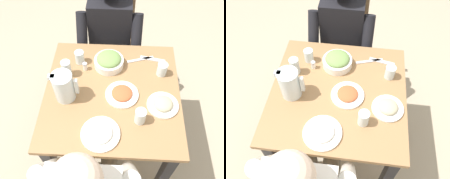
# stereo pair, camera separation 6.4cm
# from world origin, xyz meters

# --- Properties ---
(ground_plane) EXTENTS (8.00, 8.00, 0.00)m
(ground_plane) POSITION_xyz_m (0.00, 0.00, 0.00)
(ground_plane) COLOR tan
(dining_table) EXTENTS (0.83, 0.83, 0.75)m
(dining_table) POSITION_xyz_m (0.00, 0.00, 0.61)
(dining_table) COLOR #997047
(dining_table) RESTS_ON ground_plane
(chair_far) EXTENTS (0.40, 0.40, 0.89)m
(chair_far) POSITION_xyz_m (-0.05, 0.74, 0.51)
(chair_far) COLOR brown
(chair_far) RESTS_ON ground_plane
(diner_far) EXTENTS (0.48, 0.53, 1.18)m
(diner_far) POSITION_xyz_m (-0.05, 0.53, 0.65)
(diner_far) COLOR black
(diner_far) RESTS_ON ground_plane
(water_pitcher) EXTENTS (0.16, 0.12, 0.19)m
(water_pitcher) POSITION_xyz_m (-0.27, -0.05, 0.85)
(water_pitcher) COLOR silver
(water_pitcher) RESTS_ON dining_table
(salad_bowl) EXTENTS (0.19, 0.19, 0.09)m
(salad_bowl) POSITION_xyz_m (-0.03, 0.21, 0.80)
(salad_bowl) COLOR white
(salad_bowl) RESTS_ON dining_table
(plate_yoghurt) EXTENTS (0.21, 0.21, 0.04)m
(plate_yoghurt) POSITION_xyz_m (-0.05, -0.29, 0.77)
(plate_yoghurt) COLOR white
(plate_yoghurt) RESTS_ON dining_table
(plate_rice_curry) EXTENTS (0.20, 0.20, 0.04)m
(plate_rice_curry) POSITION_xyz_m (0.06, -0.03, 0.77)
(plate_rice_curry) COLOR white
(plate_rice_curry) RESTS_ON dining_table
(plate_beans) EXTENTS (0.18, 0.18, 0.05)m
(plate_beans) POSITION_xyz_m (0.30, -0.09, 0.77)
(plate_beans) COLOR white
(plate_beans) RESTS_ON dining_table
(water_glass_center) EXTENTS (0.06, 0.06, 0.09)m
(water_glass_center) POSITION_xyz_m (-0.23, 0.23, 0.80)
(water_glass_center) COLOR silver
(water_glass_center) RESTS_ON dining_table
(water_glass_far_right) EXTENTS (0.06, 0.06, 0.11)m
(water_glass_far_right) POSITION_xyz_m (-0.29, 0.12, 0.81)
(water_glass_far_right) COLOR silver
(water_glass_far_right) RESTS_ON dining_table
(water_glass_near_right) EXTENTS (0.06, 0.06, 0.10)m
(water_glass_near_right) POSITION_xyz_m (0.16, -0.19, 0.80)
(water_glass_near_right) COLOR silver
(water_glass_near_right) RESTS_ON dining_table
(water_glass_far_left) EXTENTS (0.06, 0.06, 0.09)m
(water_glass_far_left) POSITION_xyz_m (0.31, 0.16, 0.80)
(water_glass_far_left) COLOR silver
(water_glass_far_left) RESTS_ON dining_table
(salt_shaker) EXTENTS (0.03, 0.03, 0.05)m
(salt_shaker) POSITION_xyz_m (-0.19, 0.17, 0.78)
(salt_shaker) COLOR white
(salt_shaker) RESTS_ON dining_table
(fork_near) EXTENTS (0.17, 0.06, 0.01)m
(fork_near) POSITION_xyz_m (0.26, 0.28, 0.76)
(fork_near) COLOR silver
(fork_near) RESTS_ON dining_table
(knife_near) EXTENTS (0.18, 0.07, 0.01)m
(knife_near) POSITION_xyz_m (0.18, 0.27, 0.76)
(knife_near) COLOR silver
(knife_near) RESTS_ON dining_table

